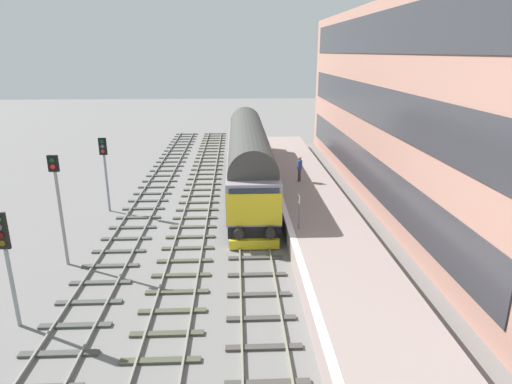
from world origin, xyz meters
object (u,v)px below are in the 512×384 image
Objects in this scene: diesel_locomotive at (248,155)px; signal_post_far at (105,165)px; platform_number_sign at (299,206)px; signal_post_near at (6,254)px; signal_post_mid at (59,199)px; waiting_passenger at (300,167)px.

signal_post_far is at bearing -155.46° from diesel_locomotive.
diesel_locomotive is at bearing 102.48° from platform_number_sign.
signal_post_mid is at bearing 90.00° from signal_post_near.
signal_post_mid reaches higher than signal_post_far.
signal_post_far reaches higher than waiting_passenger.
signal_post_near is 2.59× the size of waiting_passenger.
diesel_locomotive is 4.37× the size of signal_post_far.
platform_number_sign is (10.60, 1.26, -0.95)m from signal_post_mid.
signal_post_mid is 15.14m from waiting_passenger.
diesel_locomotive is 3.62m from waiting_passenger.
signal_post_far is 2.72× the size of waiting_passenger.
waiting_passenger is (11.79, 9.43, -1.11)m from signal_post_mid.
signal_post_near is at bearing -90.00° from signal_post_mid.
signal_post_mid is at bearing -173.20° from platform_number_sign.
platform_number_sign is at bearing 29.35° from signal_post_near.
signal_post_near is at bearing -150.65° from platform_number_sign.
diesel_locomotive reaches higher than signal_post_near.
signal_post_mid is at bearing -90.00° from signal_post_far.
signal_post_near is at bearing -90.00° from signal_post_far.
signal_post_mid reaches higher than signal_post_near.
waiting_passenger is (11.79, 14.13, -0.79)m from signal_post_near.
signal_post_far is at bearing 90.00° from signal_post_near.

